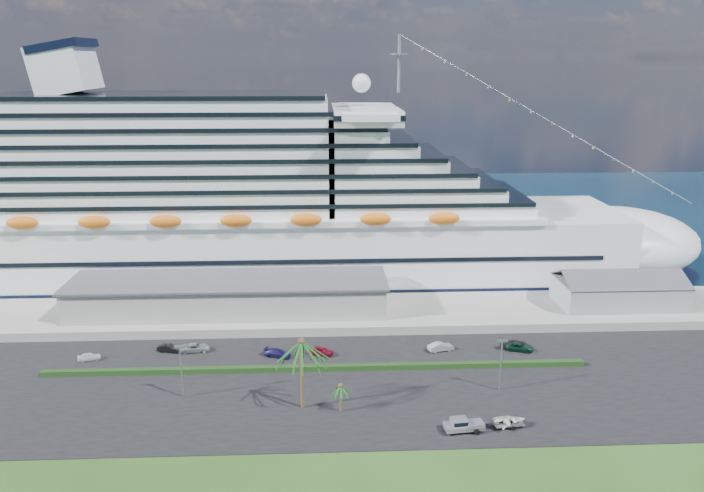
{
  "coord_description": "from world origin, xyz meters",
  "views": [
    {
      "loc": [
        -6.97,
        -86.24,
        49.26
      ],
      "look_at": [
        -1.59,
        30.0,
        17.23
      ],
      "focal_mm": 35.0,
      "sensor_mm": 36.0,
      "label": 1
    }
  ],
  "objects_px": {
    "parked_car_3": "(278,353)",
    "pickup_truck": "(463,425)",
    "boat_trailer": "(509,421)",
    "cruise_ship": "(256,209)"
  },
  "relations": [
    {
      "from": "pickup_truck",
      "to": "boat_trailer",
      "type": "bearing_deg",
      "value": 6.57
    },
    {
      "from": "cruise_ship",
      "to": "parked_car_3",
      "type": "relative_size",
      "value": 40.33
    },
    {
      "from": "parked_car_3",
      "to": "pickup_truck",
      "type": "bearing_deg",
      "value": -110.39
    },
    {
      "from": "cruise_ship",
      "to": "parked_car_3",
      "type": "height_order",
      "value": "cruise_ship"
    },
    {
      "from": "pickup_truck",
      "to": "boat_trailer",
      "type": "height_order",
      "value": "pickup_truck"
    },
    {
      "from": "cruise_ship",
      "to": "boat_trailer",
      "type": "height_order",
      "value": "cruise_ship"
    },
    {
      "from": "cruise_ship",
      "to": "boat_trailer",
      "type": "distance_m",
      "value": 79.6
    },
    {
      "from": "parked_car_3",
      "to": "cruise_ship",
      "type": "bearing_deg",
      "value": 32.54
    },
    {
      "from": "boat_trailer",
      "to": "parked_car_3",
      "type": "bearing_deg",
      "value": 143.35
    },
    {
      "from": "parked_car_3",
      "to": "pickup_truck",
      "type": "relative_size",
      "value": 0.84
    }
  ]
}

